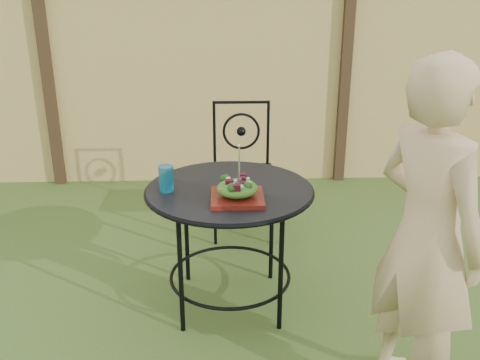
{
  "coord_description": "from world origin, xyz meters",
  "views": [
    {
      "loc": [
        0.2,
        -2.55,
        1.8
      ],
      "look_at": [
        0.3,
        0.19,
        0.75
      ],
      "focal_mm": 40.0,
      "sensor_mm": 36.0,
      "label": 1
    }
  ],
  "objects_px": {
    "salad_plate": "(237,198)",
    "diner": "(427,239)",
    "patio_chair": "(242,166)",
    "patio_table": "(230,211)"
  },
  "relations": [
    {
      "from": "patio_table",
      "to": "salad_plate",
      "type": "distance_m",
      "value": 0.23
    },
    {
      "from": "patio_table",
      "to": "patio_chair",
      "type": "xyz_separation_m",
      "value": [
        0.11,
        0.99,
        -0.08
      ]
    },
    {
      "from": "patio_chair",
      "to": "salad_plate",
      "type": "xyz_separation_m",
      "value": [
        -0.07,
        -1.16,
        0.23
      ]
    },
    {
      "from": "patio_chair",
      "to": "salad_plate",
      "type": "bearing_deg",
      "value": -93.54
    },
    {
      "from": "patio_table",
      "to": "diner",
      "type": "bearing_deg",
      "value": -41.86
    },
    {
      "from": "patio_table",
      "to": "patio_chair",
      "type": "bearing_deg",
      "value": 83.73
    },
    {
      "from": "patio_chair",
      "to": "diner",
      "type": "bearing_deg",
      "value": -67.76
    },
    {
      "from": "salad_plate",
      "to": "diner",
      "type": "bearing_deg",
      "value": -35.87
    },
    {
      "from": "patio_chair",
      "to": "patio_table",
      "type": "bearing_deg",
      "value": -96.27
    },
    {
      "from": "patio_table",
      "to": "diner",
      "type": "relative_size",
      "value": 0.6
    }
  ]
}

